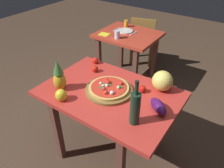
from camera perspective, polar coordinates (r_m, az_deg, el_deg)
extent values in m
plane|color=#4C3828|center=(2.49, -0.55, -16.48)|extent=(10.00, 10.00, 0.00)
cube|color=brown|center=(2.22, -14.01, -11.92)|extent=(0.06, 0.06, 0.73)
cube|color=brown|center=(2.60, -2.52, -2.63)|extent=(0.06, 0.06, 0.73)
cube|color=brown|center=(2.33, 12.01, -8.73)|extent=(0.06, 0.06, 0.73)
cube|color=red|center=(1.96, -0.67, -2.59)|extent=(1.22, 0.82, 0.04)
cube|color=brown|center=(3.27, -3.43, 5.90)|extent=(0.06, 0.06, 0.73)
cube|color=brown|center=(2.98, 5.96, 2.63)|extent=(0.06, 0.06, 0.73)
cube|color=brown|center=(3.72, 2.42, 9.66)|extent=(0.06, 0.06, 0.73)
cube|color=brown|center=(3.47, 11.04, 7.04)|extent=(0.06, 0.06, 0.73)
cube|color=#C03B27|center=(3.18, 4.29, 12.69)|extent=(0.84, 0.71, 0.04)
cube|color=olive|center=(4.09, 10.82, 8.97)|extent=(0.04, 0.04, 0.41)
cube|color=olive|center=(4.14, 6.27, 9.72)|extent=(0.04, 0.04, 0.41)
cube|color=olive|center=(3.79, 9.96, 6.95)|extent=(0.04, 0.04, 0.41)
cube|color=olive|center=(3.85, 5.10, 7.77)|extent=(0.04, 0.04, 0.41)
cube|color=olive|center=(3.87, 8.32, 11.38)|extent=(0.49, 0.49, 0.04)
cube|color=olive|center=(3.62, 8.01, 13.52)|extent=(0.40, 0.15, 0.40)
cylinder|color=olive|center=(1.95, -0.84, -1.59)|extent=(0.42, 0.42, 0.02)
cylinder|color=#DFAE57|center=(1.94, -0.84, -1.03)|extent=(0.36, 0.36, 0.02)
cylinder|color=red|center=(1.93, -0.84, -0.72)|extent=(0.32, 0.32, 0.00)
sphere|color=red|center=(1.96, -1.04, 0.30)|extent=(0.04, 0.04, 0.04)
sphere|color=red|center=(1.89, -2.15, -1.29)|extent=(0.03, 0.03, 0.03)
sphere|color=red|center=(1.85, -1.62, -2.23)|extent=(0.04, 0.04, 0.04)
sphere|color=red|center=(1.96, 2.38, 0.11)|extent=(0.04, 0.04, 0.04)
sphere|color=red|center=(1.97, -1.01, 0.38)|extent=(0.04, 0.04, 0.04)
sphere|color=red|center=(1.98, -1.41, 0.72)|extent=(0.04, 0.04, 0.04)
cube|color=#296F21|center=(1.92, 2.15, -0.73)|extent=(0.05, 0.03, 0.00)
cube|color=#397F32|center=(1.95, -0.86, -0.12)|extent=(0.05, 0.05, 0.00)
cube|color=#397A2A|center=(1.97, -1.68, 0.20)|extent=(0.05, 0.05, 0.00)
cube|color=#296F31|center=(1.91, -2.74, -0.99)|extent=(0.05, 0.05, 0.00)
sphere|color=white|center=(1.93, -1.37, -0.38)|extent=(0.03, 0.03, 0.03)
sphere|color=silver|center=(1.91, 1.67, -0.89)|extent=(0.03, 0.03, 0.03)
sphere|color=silver|center=(1.93, -2.34, -0.39)|extent=(0.03, 0.03, 0.03)
sphere|color=white|center=(1.84, -0.04, -2.32)|extent=(0.04, 0.04, 0.04)
sphere|color=white|center=(1.96, -2.89, 0.23)|extent=(0.03, 0.03, 0.03)
cylinder|color=#183022|center=(1.58, 6.03, -6.45)|extent=(0.08, 0.08, 0.27)
cylinder|color=#183022|center=(1.47, 6.45, -1.23)|extent=(0.03, 0.03, 0.09)
cylinder|color=black|center=(1.44, 6.58, 0.47)|extent=(0.03, 0.03, 0.02)
ellipsoid|color=gold|center=(2.00, -13.50, 0.71)|extent=(0.11, 0.11, 0.16)
cone|color=#3B6D31|center=(1.92, -14.08, 4.32)|extent=(0.09, 0.09, 0.13)
sphere|color=#E9D35F|center=(1.98, 13.03, 0.79)|extent=(0.18, 0.18, 0.18)
ellipsoid|color=yellow|center=(1.88, -13.15, -2.87)|extent=(0.10, 0.10, 0.11)
ellipsoid|color=#461353|center=(1.77, 12.01, -5.73)|extent=(0.21, 0.19, 0.09)
sphere|color=red|center=(1.95, 8.01, -1.29)|extent=(0.07, 0.07, 0.07)
sphere|color=red|center=(2.38, -4.36, 6.18)|extent=(0.07, 0.07, 0.07)
sphere|color=red|center=(2.23, -4.47, 3.99)|extent=(0.07, 0.07, 0.07)
cylinder|color=gold|center=(3.41, 3.72, 15.52)|extent=(0.06, 0.06, 0.10)
cylinder|color=silver|center=(2.99, 1.37, 12.82)|extent=(0.07, 0.07, 0.11)
cylinder|color=white|center=(3.24, 3.47, 13.70)|extent=(0.22, 0.22, 0.02)
cube|color=silver|center=(3.31, 1.35, 14.15)|extent=(0.03, 0.18, 0.01)
cube|color=silver|center=(3.18, 5.67, 13.08)|extent=(0.02, 0.18, 0.01)
cube|color=yellow|center=(3.13, -2.05, 12.88)|extent=(0.15, 0.14, 0.01)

